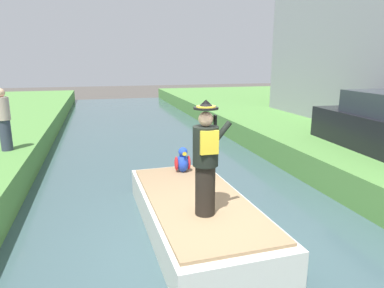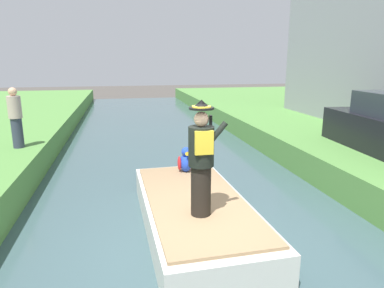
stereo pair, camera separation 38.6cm
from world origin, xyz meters
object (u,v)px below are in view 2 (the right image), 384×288
object	(u,v)px
parrot_plush	(186,161)
person_bystander	(16,118)
boat	(195,213)
person_pirate	(201,159)

from	to	relation	value
parrot_plush	person_bystander	distance (m)	4.85
boat	person_pirate	distance (m)	1.42
parrot_plush	person_pirate	bearing A→B (deg)	-94.31
person_pirate	parrot_plush	xyz separation A→B (m)	(0.17, 2.21, -0.68)
boat	person_bystander	world-z (taller)	person_bystander
person_pirate	parrot_plush	bearing A→B (deg)	98.02
boat	person_pirate	size ratio (longest dim) A/B	2.30
boat	person_pirate	xyz separation A→B (m)	(-0.05, -0.69, 1.23)
boat	person_bystander	xyz separation A→B (m)	(-3.96, 4.03, 1.26)
boat	person_pirate	bearing A→B (deg)	-94.14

